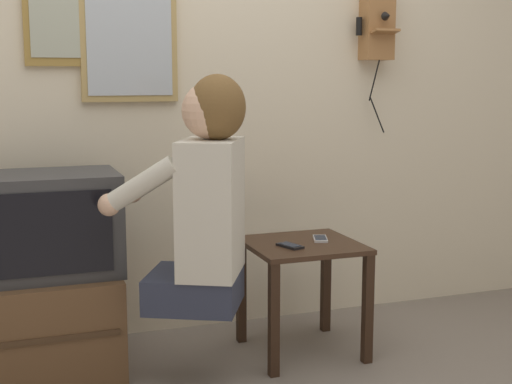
{
  "coord_description": "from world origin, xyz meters",
  "views": [
    {
      "loc": [
        -0.84,
        -2.24,
        1.24
      ],
      "look_at": [
        0.17,
        0.57,
        0.76
      ],
      "focal_mm": 50.0,
      "sensor_mm": 36.0,
      "label": 1
    }
  ],
  "objects_px": {
    "framed_picture": "(68,5)",
    "television": "(45,224)",
    "wall_mirror": "(129,38)",
    "cell_phone_spare": "(320,239)",
    "person": "(205,195)",
    "cell_phone_held": "(290,246)",
    "wall_phone_antique": "(377,22)"
  },
  "relations": [
    {
      "from": "cell_phone_held",
      "to": "cell_phone_spare",
      "type": "distance_m",
      "value": 0.2
    },
    {
      "from": "framed_picture",
      "to": "cell_phone_spare",
      "type": "distance_m",
      "value": 1.54
    },
    {
      "from": "television",
      "to": "wall_mirror",
      "type": "relative_size",
      "value": 1.03
    },
    {
      "from": "framed_picture",
      "to": "wall_phone_antique",
      "type": "bearing_deg",
      "value": -1.66
    },
    {
      "from": "cell_phone_spare",
      "to": "wall_phone_antique",
      "type": "bearing_deg",
      "value": 59.76
    },
    {
      "from": "person",
      "to": "cell_phone_held",
      "type": "relative_size",
      "value": 6.81
    },
    {
      "from": "framed_picture",
      "to": "television",
      "type": "bearing_deg",
      "value": -116.26
    },
    {
      "from": "framed_picture",
      "to": "cell_phone_held",
      "type": "distance_m",
      "value": 1.45
    },
    {
      "from": "television",
      "to": "cell_phone_spare",
      "type": "distance_m",
      "value": 1.21
    },
    {
      "from": "wall_mirror",
      "to": "framed_picture",
      "type": "bearing_deg",
      "value": 179.33
    },
    {
      "from": "person",
      "to": "wall_phone_antique",
      "type": "xyz_separation_m",
      "value": [
        1.09,
        0.61,
        0.74
      ]
    },
    {
      "from": "television",
      "to": "cell_phone_held",
      "type": "distance_m",
      "value": 1.04
    },
    {
      "from": "person",
      "to": "cell_phone_held",
      "type": "height_order",
      "value": "person"
    },
    {
      "from": "television",
      "to": "cell_phone_spare",
      "type": "height_order",
      "value": "television"
    },
    {
      "from": "television",
      "to": "cell_phone_held",
      "type": "relative_size",
      "value": 4.39
    },
    {
      "from": "wall_phone_antique",
      "to": "television",
      "type": "bearing_deg",
      "value": -170.84
    },
    {
      "from": "cell_phone_held",
      "to": "cell_phone_spare",
      "type": "xyz_separation_m",
      "value": [
        0.18,
        0.08,
        0.0
      ]
    },
    {
      "from": "person",
      "to": "wall_mirror",
      "type": "bearing_deg",
      "value": 41.43
    },
    {
      "from": "person",
      "to": "wall_phone_antique",
      "type": "height_order",
      "value": "wall_phone_antique"
    },
    {
      "from": "person",
      "to": "cell_phone_held",
      "type": "xyz_separation_m",
      "value": [
        0.42,
        0.12,
        -0.26
      ]
    },
    {
      "from": "wall_mirror",
      "to": "cell_phone_spare",
      "type": "bearing_deg",
      "value": -30.31
    },
    {
      "from": "wall_mirror",
      "to": "wall_phone_antique",
      "type": "bearing_deg",
      "value": -1.87
    },
    {
      "from": "cell_phone_spare",
      "to": "person",
      "type": "bearing_deg",
      "value": -141.08
    },
    {
      "from": "television",
      "to": "person",
      "type": "bearing_deg",
      "value": -30.04
    },
    {
      "from": "cell_phone_held",
      "to": "framed_picture",
      "type": "bearing_deg",
      "value": 129.54
    },
    {
      "from": "television",
      "to": "wall_phone_antique",
      "type": "distance_m",
      "value": 1.92
    },
    {
      "from": "cell_phone_spare",
      "to": "cell_phone_held",
      "type": "bearing_deg",
      "value": -135.48
    },
    {
      "from": "wall_mirror",
      "to": "cell_phone_held",
      "type": "relative_size",
      "value": 4.26
    },
    {
      "from": "television",
      "to": "cell_phone_held",
      "type": "xyz_separation_m",
      "value": [
        1.01,
        -0.22,
        -0.12
      ]
    },
    {
      "from": "cell_phone_held",
      "to": "person",
      "type": "bearing_deg",
      "value": 178.04
    },
    {
      "from": "wall_phone_antique",
      "to": "wall_mirror",
      "type": "xyz_separation_m",
      "value": [
        -1.26,
        0.04,
        -0.1
      ]
    },
    {
      "from": "television",
      "to": "framed_picture",
      "type": "distance_m",
      "value": 0.98
    }
  ]
}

